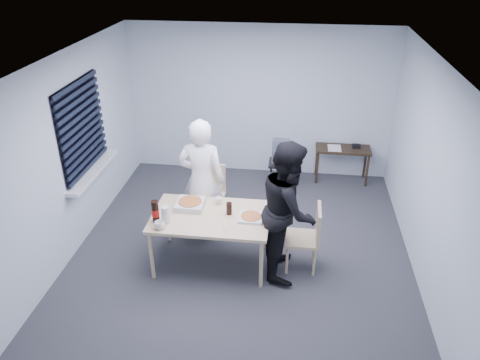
# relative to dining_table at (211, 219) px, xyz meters

# --- Properties ---
(room) EXTENTS (5.00, 5.00, 5.00)m
(room) POSITION_rel_dining_table_xyz_m (-1.84, 0.69, 0.78)
(room) COLOR #333338
(room) RESTS_ON ground
(dining_table) EXTENTS (1.48, 0.94, 0.72)m
(dining_table) POSITION_rel_dining_table_xyz_m (0.00, 0.00, 0.00)
(dining_table) COLOR beige
(dining_table) RESTS_ON ground
(chair_far) EXTENTS (0.42, 0.42, 0.89)m
(chair_far) POSITION_rel_dining_table_xyz_m (-0.19, 1.00, -0.15)
(chair_far) COLOR beige
(chair_far) RESTS_ON ground
(chair_right) EXTENTS (0.42, 0.42, 0.89)m
(chair_right) POSITION_rel_dining_table_xyz_m (1.24, 0.05, -0.15)
(chair_right) COLOR beige
(chair_right) RESTS_ON ground
(person_white) EXTENTS (0.65, 0.42, 1.77)m
(person_white) POSITION_rel_dining_table_xyz_m (-0.23, 0.59, 0.23)
(person_white) COLOR white
(person_white) RESTS_ON ground
(person_black) EXTENTS (0.47, 0.86, 1.77)m
(person_black) POSITION_rel_dining_table_xyz_m (0.97, -0.01, 0.23)
(person_black) COLOR black
(person_black) RESTS_ON ground
(side_table) EXTENTS (0.92, 0.41, 0.62)m
(side_table) POSITION_rel_dining_table_xyz_m (1.82, 2.57, -0.12)
(side_table) COLOR #322215
(side_table) RESTS_ON ground
(stool) EXTENTS (0.38, 0.38, 0.52)m
(stool) POSITION_rel_dining_table_xyz_m (0.78, 2.08, -0.25)
(stool) COLOR black
(stool) RESTS_ON ground
(backpack) EXTENTS (0.28, 0.21, 0.40)m
(backpack) POSITION_rel_dining_table_xyz_m (0.78, 2.06, 0.05)
(backpack) COLOR slate
(backpack) RESTS_ON stool
(pizza_box_a) EXTENTS (0.35, 0.35, 0.09)m
(pizza_box_a) POSITION_rel_dining_table_xyz_m (-0.30, 0.17, 0.10)
(pizza_box_a) COLOR silver
(pizza_box_a) RESTS_ON dining_table
(pizza_box_b) EXTENTS (0.29, 0.29, 0.04)m
(pizza_box_b) POSITION_rel_dining_table_xyz_m (0.51, -0.01, 0.08)
(pizza_box_b) COLOR silver
(pizza_box_b) RESTS_ON dining_table
(mug_a) EXTENTS (0.17, 0.17, 0.10)m
(mug_a) POSITION_rel_dining_table_xyz_m (-0.55, -0.37, 0.11)
(mug_a) COLOR white
(mug_a) RESTS_ON dining_table
(mug_b) EXTENTS (0.10, 0.10, 0.09)m
(mug_b) POSITION_rel_dining_table_xyz_m (0.06, 0.30, 0.11)
(mug_b) COLOR white
(mug_b) RESTS_ON dining_table
(cola_glass) EXTENTS (0.10, 0.10, 0.16)m
(cola_glass) POSITION_rel_dining_table_xyz_m (0.22, 0.06, 0.14)
(cola_glass) COLOR black
(cola_glass) RESTS_ON dining_table
(soda_bottle) EXTENTS (0.09, 0.09, 0.29)m
(soda_bottle) POSITION_rel_dining_table_xyz_m (-0.64, -0.22, 0.20)
(soda_bottle) COLOR black
(soda_bottle) RESTS_ON dining_table
(plastic_cups) EXTENTS (0.12, 0.12, 0.22)m
(plastic_cups) POSITION_rel_dining_table_xyz_m (-0.51, -0.23, 0.17)
(plastic_cups) COLOR silver
(plastic_cups) RESTS_ON dining_table
(rubber_band) EXTENTS (0.05, 0.05, 0.00)m
(rubber_band) POSITION_rel_dining_table_xyz_m (0.23, -0.32, 0.06)
(rubber_band) COLOR red
(rubber_band) RESTS_ON dining_table
(papers) EXTENTS (0.24, 0.32, 0.00)m
(papers) POSITION_rel_dining_table_xyz_m (1.67, 2.54, -0.04)
(papers) COLOR white
(papers) RESTS_ON side_table
(black_box) EXTENTS (0.16, 0.14, 0.06)m
(black_box) POSITION_rel_dining_table_xyz_m (2.04, 2.61, -0.02)
(black_box) COLOR black
(black_box) RESTS_ON side_table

